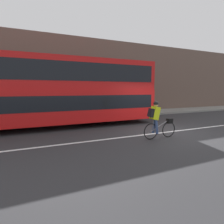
% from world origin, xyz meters
% --- Properties ---
extents(ground_plane, '(80.00, 80.00, 0.00)m').
position_xyz_m(ground_plane, '(0.00, 0.00, 0.00)').
color(ground_plane, '#2D2D30').
extents(road_center_line, '(50.00, 0.14, 0.01)m').
position_xyz_m(road_center_line, '(0.00, -0.17, 0.00)').
color(road_center_line, silver).
rests_on(road_center_line, ground_plane).
extents(sidewalk_curb, '(60.00, 2.41, 0.16)m').
position_xyz_m(sidewalk_curb, '(0.00, 6.10, 0.08)').
color(sidewalk_curb, gray).
rests_on(sidewalk_curb, ground_plane).
extents(building_facade, '(60.00, 0.30, 6.27)m').
position_xyz_m(building_facade, '(0.00, 7.45, 3.13)').
color(building_facade, brown).
rests_on(building_facade, ground_plane).
extents(bus, '(11.97, 2.57, 3.78)m').
position_xyz_m(bus, '(-5.19, 3.27, 2.11)').
color(bus, black).
rests_on(bus, ground_plane).
extents(cyclist_on_bike, '(1.64, 0.32, 1.63)m').
position_xyz_m(cyclist_on_bike, '(-1.21, -0.92, 0.88)').
color(cyclist_on_bike, black).
rests_on(cyclist_on_bike, ground_plane).
extents(trash_bin, '(0.47, 0.47, 1.04)m').
position_xyz_m(trash_bin, '(-5.86, 5.98, 0.68)').
color(trash_bin, '#194C23').
rests_on(trash_bin, sidewalk_curb).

